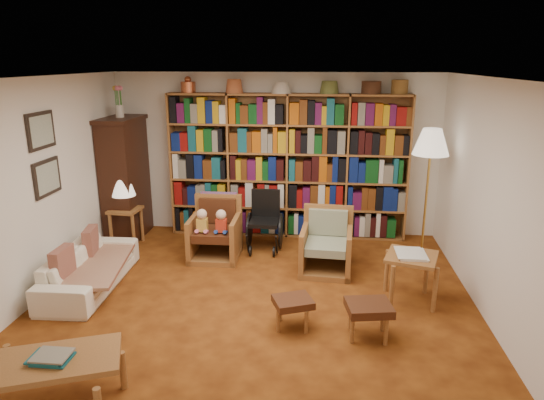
# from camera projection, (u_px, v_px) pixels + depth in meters

# --- Properties ---
(floor) EXTENTS (5.00, 5.00, 0.00)m
(floor) POSITION_uv_depth(u_px,v_px,m) (254.00, 304.00, 5.51)
(floor) COLOR #904B16
(floor) RESTS_ON ground
(ceiling) EXTENTS (5.00, 5.00, 0.00)m
(ceiling) POSITION_uv_depth(u_px,v_px,m) (252.00, 78.00, 4.82)
(ceiling) COLOR silver
(ceiling) RESTS_ON wall_back
(wall_back) EXTENTS (5.00, 0.00, 5.00)m
(wall_back) POSITION_uv_depth(u_px,v_px,m) (276.00, 155.00, 7.55)
(wall_back) COLOR white
(wall_back) RESTS_ON floor
(wall_front) EXTENTS (5.00, 0.00, 5.00)m
(wall_front) POSITION_uv_depth(u_px,v_px,m) (193.00, 318.00, 2.78)
(wall_front) COLOR white
(wall_front) RESTS_ON floor
(wall_left) EXTENTS (0.00, 5.00, 5.00)m
(wall_left) POSITION_uv_depth(u_px,v_px,m) (32.00, 192.00, 5.41)
(wall_left) COLOR white
(wall_left) RESTS_ON floor
(wall_right) EXTENTS (0.00, 5.00, 5.00)m
(wall_right) POSITION_uv_depth(u_px,v_px,m) (497.00, 206.00, 4.92)
(wall_right) COLOR white
(wall_right) RESTS_ON floor
(bookshelf) EXTENTS (3.60, 0.30, 2.42)m
(bookshelf) POSITION_uv_depth(u_px,v_px,m) (287.00, 162.00, 7.39)
(bookshelf) COLOR #A56233
(bookshelf) RESTS_ON floor
(curio_cabinet) EXTENTS (0.50, 0.95, 2.40)m
(curio_cabinet) POSITION_uv_depth(u_px,v_px,m) (125.00, 177.00, 7.38)
(curio_cabinet) COLOR black
(curio_cabinet) RESTS_ON floor
(framed_pictures) EXTENTS (0.03, 0.52, 0.97)m
(framed_pictures) POSITION_uv_depth(u_px,v_px,m) (44.00, 154.00, 5.59)
(framed_pictures) COLOR black
(framed_pictures) RESTS_ON wall_left
(sofa) EXTENTS (1.68, 0.70, 0.48)m
(sofa) POSITION_uv_depth(u_px,v_px,m) (90.00, 268.00, 5.87)
(sofa) COLOR white
(sofa) RESTS_ON floor
(sofa_throw) EXTENTS (0.92, 1.44, 0.04)m
(sofa_throw) POSITION_uv_depth(u_px,v_px,m) (93.00, 264.00, 5.85)
(sofa_throw) COLOR #C5B990
(sofa_throw) RESTS_ON sofa
(cushion_left) EXTENTS (0.18, 0.38, 0.36)m
(cushion_left) POSITION_uv_depth(u_px,v_px,m) (91.00, 241.00, 6.16)
(cushion_left) COLOR maroon
(cushion_left) RESTS_ON sofa
(cushion_right) EXTENTS (0.12, 0.37, 0.37)m
(cushion_right) POSITION_uv_depth(u_px,v_px,m) (63.00, 264.00, 5.49)
(cushion_right) COLOR maroon
(cushion_right) RESTS_ON sofa
(side_table_lamp) EXTENTS (0.45, 0.45, 0.56)m
(side_table_lamp) POSITION_uv_depth(u_px,v_px,m) (126.00, 218.00, 7.18)
(side_table_lamp) COLOR #A56233
(side_table_lamp) RESTS_ON floor
(table_lamp) EXTENTS (0.34, 0.34, 0.47)m
(table_lamp) POSITION_uv_depth(u_px,v_px,m) (123.00, 188.00, 7.05)
(table_lamp) COLOR gold
(table_lamp) RESTS_ON side_table_lamp
(armchair_leather) EXTENTS (0.68, 0.73, 0.86)m
(armchair_leather) POSITION_uv_depth(u_px,v_px,m) (216.00, 232.00, 6.80)
(armchair_leather) COLOR #A56233
(armchair_leather) RESTS_ON floor
(armchair_sage) EXTENTS (0.70, 0.73, 0.82)m
(armchair_sage) POSITION_uv_depth(u_px,v_px,m) (326.00, 247.00, 6.37)
(armchair_sage) COLOR #A56233
(armchair_sage) RESTS_ON floor
(wheelchair) EXTENTS (0.49, 0.69, 0.86)m
(wheelchair) POSITION_uv_depth(u_px,v_px,m) (265.00, 222.00, 7.07)
(wheelchair) COLOR black
(wheelchair) RESTS_ON floor
(floor_lamp) EXTENTS (0.48, 0.48, 1.81)m
(floor_lamp) POSITION_uv_depth(u_px,v_px,m) (431.00, 147.00, 6.40)
(floor_lamp) COLOR gold
(floor_lamp) RESTS_ON floor
(side_table_papers) EXTENTS (0.67, 0.67, 0.60)m
(side_table_papers) POSITION_uv_depth(u_px,v_px,m) (411.00, 262.00, 5.45)
(side_table_papers) COLOR #A56233
(side_table_papers) RESTS_ON floor
(footstool_a) EXTENTS (0.47, 0.44, 0.32)m
(footstool_a) POSITION_uv_depth(u_px,v_px,m) (293.00, 304.00, 4.97)
(footstool_a) COLOR #4D2714
(footstool_a) RESTS_ON floor
(footstool_b) EXTENTS (0.49, 0.44, 0.37)m
(footstool_b) POSITION_uv_depth(u_px,v_px,m) (369.00, 310.00, 4.78)
(footstool_b) COLOR #4D2714
(footstool_b) RESTS_ON floor
(coffee_table) EXTENTS (1.23, 0.91, 0.45)m
(coffee_table) POSITION_uv_depth(u_px,v_px,m) (48.00, 365.00, 3.84)
(coffee_table) COLOR #A56233
(coffee_table) RESTS_ON floor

